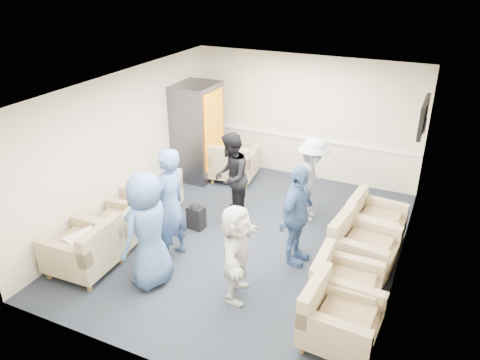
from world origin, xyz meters
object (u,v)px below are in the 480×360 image
at_px(armchair_right_far, 372,223).
at_px(person_front_left, 148,230).
at_px(armchair_right_midfar, 360,248).
at_px(armchair_corner, 233,164).
at_px(person_back_left, 231,177).
at_px(person_mid_left, 169,205).
at_px(person_mid_right, 297,216).
at_px(armchair_left_mid, 122,226).
at_px(person_front_right, 236,253).
at_px(armchair_left_near, 86,251).
at_px(person_back_right, 312,180).
at_px(armchair_right_near, 337,320).
at_px(armchair_right_midnear, 342,288).
at_px(vending_machine, 197,132).
at_px(armchair_left_far, 155,196).

relative_size(armchair_right_far, person_front_left, 0.53).
xyz_separation_m(armchair_right_midfar, armchair_corner, (-3.21, 2.13, 0.00)).
relative_size(armchair_right_far, person_back_left, 0.57).
relative_size(person_mid_left, person_mid_right, 1.13).
relative_size(armchair_left_mid, armchair_right_far, 0.94).
distance_m(armchair_right_far, person_front_right, 2.79).
height_order(armchair_left_near, armchair_left_mid, armchair_left_near).
relative_size(person_back_left, person_back_right, 1.05).
distance_m(armchair_right_midfar, person_mid_left, 3.06).
distance_m(person_mid_left, person_back_left, 1.61).
xyz_separation_m(armchair_right_near, person_back_right, (-1.25, 2.92, 0.44)).
xyz_separation_m(armchair_right_midnear, person_front_right, (-1.44, -0.36, 0.39)).
height_order(armchair_right_far, person_back_left, person_back_left).
distance_m(armchair_right_near, person_front_left, 2.89).
bearing_deg(armchair_corner, armchair_left_mid, 70.68).
bearing_deg(armchair_left_near, vending_machine, -179.00).
bearing_deg(armchair_right_midfar, armchair_left_mid, 110.18).
bearing_deg(person_back_right, vending_machine, 67.70).
bearing_deg(armchair_left_mid, armchair_left_far, 177.41).
bearing_deg(armchair_left_far, armchair_corner, 159.14).
xyz_separation_m(person_back_right, person_mid_right, (0.20, -1.43, 0.04)).
distance_m(armchair_right_far, person_front_left, 3.84).
bearing_deg(person_back_right, armchair_left_mid, 122.22).
bearing_deg(armchair_left_mid, armchair_left_near, -4.19).
relative_size(person_front_left, person_back_left, 1.08).
bearing_deg(person_back_left, armchair_right_far, 80.86).
bearing_deg(armchair_right_midnear, armchair_corner, 44.55).
height_order(person_front_left, person_back_right, person_front_left).
bearing_deg(armchair_right_midnear, person_mid_right, 49.05).
height_order(armchair_right_midfar, person_back_right, person_back_right).
height_order(armchair_left_far, person_back_right, person_back_right).
height_order(armchair_right_midfar, person_back_left, person_back_left).
xyz_separation_m(armchair_right_midfar, person_mid_right, (-0.98, -0.23, 0.47)).
height_order(armchair_left_far, person_back_left, person_back_left).
bearing_deg(armchair_left_mid, person_front_right, 72.48).
xyz_separation_m(armchair_left_near, person_back_left, (1.29, 2.48, 0.46)).
xyz_separation_m(armchair_right_midfar, vending_machine, (-4.02, 2.00, 0.68)).
bearing_deg(person_back_right, person_mid_left, 135.85).
height_order(armchair_left_near, armchair_right_far, armchair_left_near).
height_order(armchair_left_mid, armchair_right_midnear, armchair_right_midnear).
distance_m(armchair_left_near, person_back_left, 2.83).
relative_size(armchair_left_mid, person_back_right, 0.56).
bearing_deg(armchair_left_far, person_mid_right, 81.67).
height_order(person_mid_left, person_back_right, person_mid_left).
bearing_deg(armchair_right_near, person_front_right, 81.82).
relative_size(armchair_right_far, vending_machine, 0.45).
height_order(armchair_left_mid, armchair_left_far, armchair_left_far).
relative_size(armchair_left_mid, vending_machine, 0.43).
bearing_deg(armchair_left_near, armchair_right_midfar, 114.03).
height_order(armchair_left_far, armchair_right_midnear, armchair_right_midnear).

